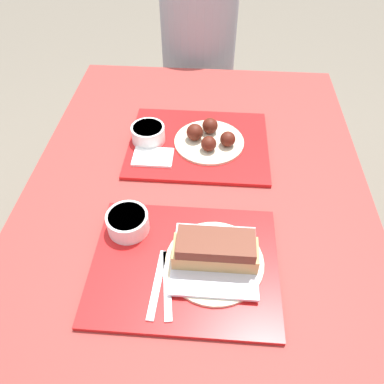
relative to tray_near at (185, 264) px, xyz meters
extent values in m
plane|color=#706656|center=(0.01, 0.17, -0.76)|extent=(12.00, 12.00, 0.00)
cube|color=maroon|center=(0.01, 0.17, -0.03)|extent=(0.95, 1.48, 0.04)
cylinder|color=maroon|center=(-0.41, 0.83, -0.40)|extent=(0.07, 0.07, 0.71)
cylinder|color=maroon|center=(0.43, 0.83, -0.40)|extent=(0.07, 0.07, 0.71)
cube|color=maroon|center=(0.01, 1.13, -0.31)|extent=(0.91, 0.28, 0.04)
cylinder|color=maroon|center=(-0.38, 1.13, -0.55)|extent=(0.06, 0.06, 0.43)
cylinder|color=maroon|center=(0.40, 1.13, -0.55)|extent=(0.06, 0.06, 0.43)
cube|color=red|center=(0.00, 0.00, 0.00)|extent=(0.43, 0.34, 0.01)
cube|color=red|center=(0.00, 0.43, 0.00)|extent=(0.43, 0.34, 0.01)
cylinder|color=white|center=(-0.15, 0.09, 0.03)|extent=(0.10, 0.10, 0.05)
cylinder|color=beige|center=(-0.15, 0.09, 0.05)|extent=(0.09, 0.09, 0.01)
cylinder|color=beige|center=(0.07, 0.01, 0.01)|extent=(0.22, 0.22, 0.01)
cube|color=silver|center=(0.07, 0.01, 0.02)|extent=(0.19, 0.19, 0.01)
cube|color=tan|center=(0.07, 0.01, 0.04)|extent=(0.19, 0.07, 0.04)
cube|color=brown|center=(0.07, 0.01, 0.08)|extent=(0.17, 0.07, 0.03)
cube|color=white|center=(-0.05, -0.06, 0.01)|extent=(0.02, 0.17, 0.00)
cube|color=white|center=(-0.03, -0.06, 0.01)|extent=(0.04, 0.17, 0.00)
cube|color=#A59E93|center=(0.00, 0.08, 0.01)|extent=(0.04, 0.03, 0.01)
cylinder|color=white|center=(-0.15, 0.44, 0.03)|extent=(0.10, 0.10, 0.05)
cylinder|color=beige|center=(-0.15, 0.44, 0.05)|extent=(0.09, 0.09, 0.01)
cylinder|color=beige|center=(0.04, 0.44, 0.01)|extent=(0.21, 0.21, 0.01)
sphere|color=#4C190F|center=(0.09, 0.42, 0.04)|extent=(0.05, 0.05, 0.05)
sphere|color=#4C190F|center=(0.04, 0.48, 0.04)|extent=(0.05, 0.05, 0.05)
sphere|color=#4C190F|center=(-0.01, 0.44, 0.04)|extent=(0.05, 0.05, 0.05)
sphere|color=#4C190F|center=(0.04, 0.39, 0.04)|extent=(0.05, 0.05, 0.05)
cube|color=white|center=(-0.12, 0.35, 0.01)|extent=(0.12, 0.08, 0.01)
cylinder|color=#9E9EA3|center=(-0.04, 1.13, -0.02)|extent=(0.32, 0.32, 0.55)
camera|label=1|loc=(0.05, -0.47, 0.74)|focal=35.00mm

